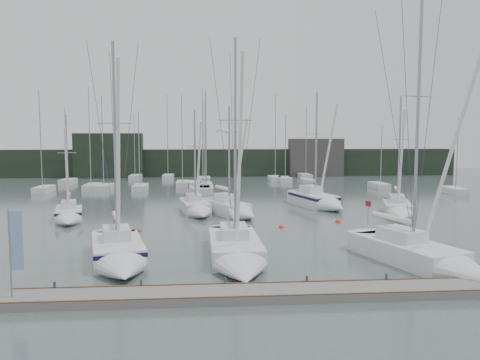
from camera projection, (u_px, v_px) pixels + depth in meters
name	position (u px, v px, depth m)	size (l,w,h in m)	color
ground	(257.00, 267.00, 26.73)	(160.00, 160.00, 0.00)	#4B5B59
dock	(269.00, 293.00, 21.75)	(24.00, 2.00, 0.40)	#62625D
far_treeline	(219.00, 163.00, 88.03)	(90.00, 4.00, 5.00)	black
far_building_left	(109.00, 155.00, 84.33)	(12.00, 3.00, 8.00)	black
far_building_right	(316.00, 157.00, 87.37)	(10.00, 3.00, 7.00)	#43413E
mast_forest	(203.00, 183.00, 70.29)	(55.72, 27.95, 14.61)	silver
sailboat_near_left	(119.00, 257.00, 26.81)	(4.91, 9.36, 13.94)	silver
sailboat_near_center	(238.00, 257.00, 27.07)	(3.17, 11.20, 14.41)	silver
sailboat_near_right	(434.00, 261.00, 26.05)	(6.04, 10.37, 16.51)	silver
sailboat_mid_a	(69.00, 216.00, 40.82)	(3.78, 7.02, 10.05)	silver
sailboat_mid_b	(197.00, 209.00, 44.63)	(3.69, 8.15, 10.78)	silver
sailboat_mid_c	(235.00, 210.00, 43.71)	(5.44, 8.14, 10.98)	silver
sailboat_mid_d	(321.00, 202.00, 48.79)	(5.24, 9.51, 12.97)	silver
sailboat_mid_e	(399.00, 211.00, 43.49)	(4.66, 8.10, 11.97)	silver
buoy_a	(222.00, 230.00, 37.56)	(0.47, 0.47, 0.47)	red
buoy_b	(281.00, 227.00, 38.42)	(0.45, 0.45, 0.45)	red
buoy_c	(139.00, 231.00, 36.90)	(0.47, 0.47, 0.47)	red
dock_banner	(14.00, 245.00, 20.45)	(0.60, 0.12, 3.94)	gray
seagull	(227.00, 131.00, 24.12)	(1.06, 0.57, 0.22)	white
buoy_d	(338.00, 222.00, 40.84)	(0.51, 0.51, 0.51)	red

